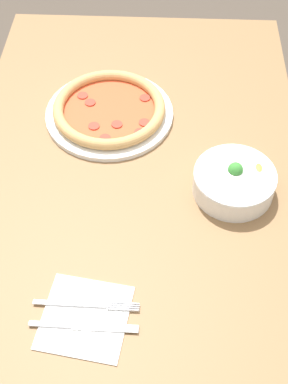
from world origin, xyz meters
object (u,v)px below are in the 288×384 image
pizza (109,110)px  fork (85,305)px  bowl (234,181)px  knife (79,326)px

pizza → fork: (0.51, -0.00, -0.01)m
pizza → bowl: bearing=51.9°
pizza → fork: bearing=-0.2°
pizza → fork: pizza is taller
pizza → fork: size_ratio=1.58×
knife → fork: bearing=81.9°
bowl → fork: bearing=-44.9°
pizza → bowl: (0.22, 0.28, 0.02)m
fork → knife: bearing=-98.1°
pizza → knife: bearing=-0.8°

